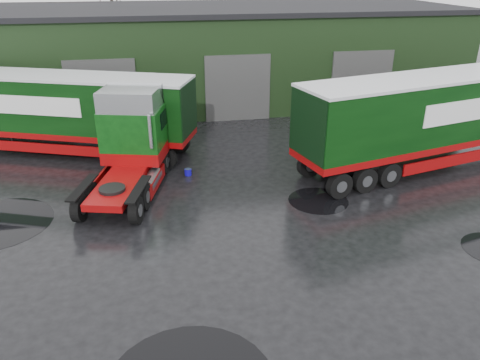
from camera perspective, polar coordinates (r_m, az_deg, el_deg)
name	(u,v)px	position (r m, az deg, el deg)	size (l,w,h in m)	color
ground	(253,239)	(16.68, 1.60, -7.24)	(100.00, 100.00, 0.00)	black
warehouse	(223,52)	(34.66, -2.14, 15.28)	(32.40, 12.40, 6.30)	black
hero_tractor	(122,148)	(19.58, -14.19, 3.78)	(2.84, 6.69, 4.16)	#0B3D0E
trailer_left	(65,115)	(25.17, -20.52, 7.47)	(2.67, 13.06, 4.06)	silver
lorry_right	(426,123)	(23.43, 21.75, 6.52)	(2.90, 16.77, 4.41)	silver
wash_bucket	(188,172)	(21.69, -6.35, 0.97)	(0.32, 0.32, 0.30)	#1107A3
tree_back_a	(113,17)	(44.11, -15.18, 18.61)	(4.40, 4.40, 9.50)	black
tree_back_b	(291,25)	(46.00, 6.28, 18.24)	(4.40, 4.40, 7.50)	black
puddle_1	(318,200)	(19.55, 9.52, -2.47)	(2.47, 2.47, 0.01)	black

